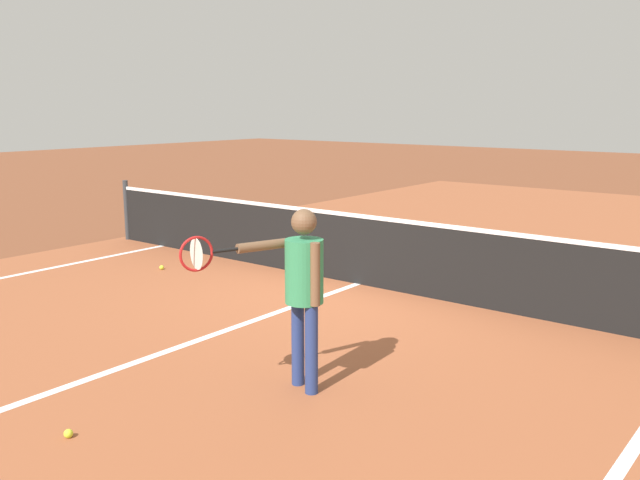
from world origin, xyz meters
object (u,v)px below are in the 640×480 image
object	(u,v)px
net	(358,248)
player_near	(301,280)
tennis_ball_mid_court	(68,434)
tennis_ball_near_net	(162,267)

from	to	relation	value
net	player_near	bearing A→B (deg)	-62.86
tennis_ball_mid_court	player_near	bearing A→B (deg)	65.43
player_near	tennis_ball_near_net	distance (m)	4.89
net	player_near	xyz separation A→B (m)	(1.61, -3.15, 0.46)
player_near	tennis_ball_near_net	size ratio (longest dim) A/B	23.51
tennis_ball_mid_court	tennis_ball_near_net	xyz separation A→B (m)	(-3.58, 3.74, 0.00)
tennis_ball_mid_court	net	bearing A→B (deg)	99.70
tennis_ball_near_net	tennis_ball_mid_court	bearing A→B (deg)	-46.24
net	tennis_ball_mid_court	world-z (taller)	net
net	player_near	world-z (taller)	player_near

